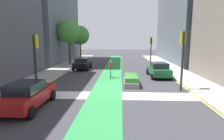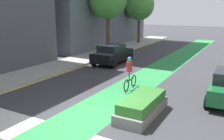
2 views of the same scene
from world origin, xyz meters
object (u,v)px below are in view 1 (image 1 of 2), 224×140
(traffic_signal_near_left, at_px, (35,53))
(car_green_right_far, at_px, (159,70))
(traffic_signal_far_right, at_px, (151,46))
(street_tree_far, at_px, (80,35))
(traffic_signal_near_right, at_px, (183,50))
(car_red_left_near, at_px, (27,95))
(cyclist_in_lane, at_px, (111,69))
(median_planter, at_px, (131,80))
(car_black_left_far, at_px, (82,63))
(street_tree_near, at_px, (69,32))

(traffic_signal_near_left, bearing_deg, car_green_right_far, 31.79)
(traffic_signal_far_right, bearing_deg, street_tree_far, 145.91)
(traffic_signal_far_right, bearing_deg, traffic_signal_near_right, -89.08)
(traffic_signal_near_right, distance_m, traffic_signal_far_right, 13.67)
(traffic_signal_far_right, distance_m, car_red_left_near, 20.66)
(traffic_signal_near_right, distance_m, cyclist_in_lane, 7.67)
(traffic_signal_near_left, relative_size, traffic_signal_far_right, 1.00)
(traffic_signal_far_right, height_order, median_planter, traffic_signal_far_right)
(cyclist_in_lane, bearing_deg, median_planter, -56.10)
(cyclist_in_lane, xyz_separation_m, median_planter, (1.96, -2.92, -0.57))
(traffic_signal_far_right, distance_m, street_tree_far, 15.39)
(car_black_left_far, relative_size, street_tree_near, 0.61)
(traffic_signal_near_right, xyz_separation_m, car_green_right_far, (-0.69, 5.14, -2.39))
(traffic_signal_near_right, height_order, car_red_left_near, traffic_signal_near_right)
(traffic_signal_near_left, relative_size, car_green_right_far, 1.01)
(traffic_signal_near_left, relative_size, car_black_left_far, 1.02)
(cyclist_in_lane, height_order, street_tree_near, street_tree_near)
(car_black_left_far, bearing_deg, car_red_left_near, -90.97)
(street_tree_near, bearing_deg, traffic_signal_near_right, -48.06)
(traffic_signal_near_right, xyz_separation_m, traffic_signal_far_right, (-0.22, 13.66, -0.19))
(traffic_signal_far_right, height_order, car_red_left_near, traffic_signal_far_right)
(traffic_signal_near_right, distance_m, street_tree_far, 25.74)
(median_planter, bearing_deg, cyclist_in_lane, 123.90)
(car_green_right_far, bearing_deg, median_planter, -131.36)
(median_planter, bearing_deg, street_tree_far, 113.67)
(car_black_left_far, relative_size, median_planter, 1.35)
(traffic_signal_near_right, bearing_deg, street_tree_far, 120.08)
(traffic_signal_near_left, xyz_separation_m, median_planter, (7.15, 2.81, -2.61))
(cyclist_in_lane, height_order, street_tree_far, street_tree_far)
(car_red_left_near, height_order, car_black_left_far, same)
(car_red_left_near, xyz_separation_m, street_tree_near, (-2.64, 18.56, 4.38))
(median_planter, bearing_deg, car_red_left_near, -136.86)
(car_red_left_near, bearing_deg, traffic_signal_near_left, 105.09)
(traffic_signal_near_left, distance_m, car_red_left_near, 3.90)
(traffic_signal_near_left, distance_m, car_green_right_far, 12.30)
(traffic_signal_near_right, distance_m, street_tree_near, 19.23)
(traffic_signal_near_right, distance_m, median_planter, 5.00)
(car_black_left_far, relative_size, car_green_right_far, 0.99)
(traffic_signal_near_right, height_order, median_planter, traffic_signal_near_right)
(cyclist_in_lane, relative_size, street_tree_near, 0.27)
(traffic_signal_far_right, bearing_deg, median_planter, -106.63)
(traffic_signal_near_right, xyz_separation_m, cyclist_in_lane, (-5.79, 4.51, -2.22))
(car_red_left_near, height_order, car_green_right_far, same)
(street_tree_near, bearing_deg, traffic_signal_far_right, -2.58)
(traffic_signal_near_right, height_order, street_tree_near, street_tree_near)
(traffic_signal_far_right, bearing_deg, cyclist_in_lane, -121.33)
(car_red_left_near, height_order, street_tree_near, street_tree_near)
(cyclist_in_lane, bearing_deg, car_black_left_far, 127.17)
(car_red_left_near, relative_size, car_black_left_far, 1.00)
(car_black_left_far, distance_m, street_tree_far, 13.28)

